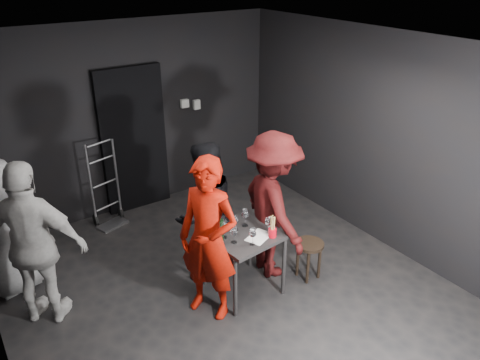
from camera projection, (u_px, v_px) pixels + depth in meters
floor at (227, 291)px, 5.31m from camera, size 4.50×5.00×0.02m
ceiling at (223, 48)px, 4.13m from camera, size 4.50×5.00×0.02m
wall_back at (130, 119)px, 6.58m from camera, size 4.50×0.04×2.70m
wall_front at (445, 334)px, 2.86m from camera, size 4.50×0.04×2.70m
wall_right at (376, 140)px, 5.86m from camera, size 0.04×5.00×2.70m
doorway at (134, 140)px, 6.67m from camera, size 0.95×0.10×2.10m
wallbox_upper at (185, 103)px, 6.93m from camera, size 0.12×0.06×0.12m
wallbox_lower at (197, 105)px, 7.05m from camera, size 0.10×0.06×0.14m
hand_truck at (109, 209)px, 6.55m from camera, size 0.41×0.34×1.22m
tasting_table at (243, 240)px, 5.06m from camera, size 0.72×0.72×0.75m
stool at (309, 250)px, 5.39m from camera, size 0.33×0.33×0.47m
server_red at (208, 227)px, 4.59m from camera, size 0.80×0.90×2.06m
woman_black at (204, 206)px, 5.21m from camera, size 0.99×0.72×1.83m
man_maroon at (273, 195)px, 5.23m from camera, size 0.83×1.40×2.04m
bystander_cream at (32, 231)px, 4.48m from camera, size 1.33×1.22×2.10m
bystander_grey at (5, 224)px, 5.00m from camera, size 0.91×0.65×1.69m
tasting_mat at (259, 237)px, 4.94m from camera, size 0.34×0.29×0.00m
wine_glass_a at (234, 234)px, 4.80m from camera, size 0.08×0.08×0.20m
wine_glass_b at (224, 229)px, 4.88m from camera, size 0.09×0.09×0.22m
wine_glass_c at (236, 223)px, 5.03m from camera, size 0.09×0.09×0.18m
wine_glass_d at (253, 236)px, 4.77m from camera, size 0.08×0.08×0.20m
wine_glass_e at (268, 225)px, 4.98m from camera, size 0.09×0.09×0.19m
wine_glass_f at (245, 217)px, 5.10m from camera, size 0.10×0.10×0.22m
wine_bottle at (220, 229)px, 4.83m from camera, size 0.08×0.08×0.34m
breadstick_cup at (273, 227)px, 4.90m from camera, size 0.09×0.09×0.27m
reserved_card at (269, 222)px, 5.13m from camera, size 0.11×0.15×0.11m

